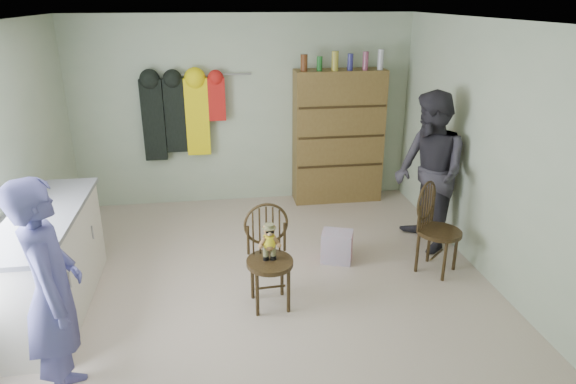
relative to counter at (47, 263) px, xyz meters
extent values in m
plane|color=#C2B09C|center=(1.95, 0.00, -0.47)|extent=(5.00, 5.00, 0.00)
plane|color=#B2BFA0|center=(1.95, 2.50, 0.78)|extent=(4.50, 0.00, 4.50)
plane|color=#B2BFA0|center=(4.20, 0.00, 0.78)|extent=(0.00, 5.00, 5.00)
plane|color=white|center=(1.95, 0.00, 2.03)|extent=(5.00, 5.00, 0.00)
cube|color=silver|center=(0.00, 0.00, -0.02)|extent=(0.60, 1.80, 0.90)
cube|color=slate|center=(0.00, 0.00, 0.45)|extent=(0.64, 1.86, 0.04)
cylinder|color=#99999E|center=(0.31, -0.45, 0.07)|extent=(0.02, 0.02, 0.14)
cylinder|color=#99999E|center=(0.31, 0.45, 0.07)|extent=(0.02, 0.02, 0.14)
cylinder|color=#392914|center=(1.97, -0.24, -0.03)|extent=(0.45, 0.45, 0.04)
cylinder|color=#392914|center=(1.84, -0.39, -0.26)|extent=(0.03, 0.03, 0.43)
cylinder|color=#392914|center=(2.12, -0.37, -0.26)|extent=(0.03, 0.03, 0.43)
cylinder|color=#392914|center=(1.82, -0.09, -0.26)|extent=(0.03, 0.03, 0.43)
cylinder|color=#392914|center=(2.10, -0.08, -0.26)|extent=(0.03, 0.03, 0.43)
torus|color=#392914|center=(1.96, -0.07, 0.28)|extent=(0.41, 0.05, 0.41)
cylinder|color=#392914|center=(1.79, -0.09, 0.14)|extent=(0.03, 0.03, 0.28)
cylinder|color=#392914|center=(2.13, -0.06, 0.14)|extent=(0.03, 0.03, 0.28)
cylinder|color=yellow|center=(1.97, -0.22, 0.18)|extent=(0.11, 0.11, 0.10)
cylinder|color=#475128|center=(1.97, -0.22, 0.08)|extent=(0.07, 0.07, 0.16)
sphere|color=#9E7042|center=(1.97, -0.22, 0.28)|extent=(0.10, 0.10, 0.10)
cylinder|color=#475128|center=(1.97, -0.22, 0.33)|extent=(0.09, 0.09, 0.03)
cube|color=black|center=(1.97, -0.26, 0.29)|extent=(0.07, 0.01, 0.02)
cylinder|color=#392914|center=(3.75, 0.15, -0.03)|extent=(0.60, 0.60, 0.04)
cylinder|color=#392914|center=(3.74, -0.05, -0.26)|extent=(0.03, 0.03, 0.42)
cylinder|color=#392914|center=(3.95, 0.14, -0.26)|extent=(0.03, 0.03, 0.42)
cylinder|color=#392914|center=(3.54, 0.16, -0.26)|extent=(0.03, 0.03, 0.42)
cylinder|color=#392914|center=(3.75, 0.35, -0.26)|extent=(0.03, 0.03, 0.42)
torus|color=#392914|center=(3.63, 0.27, 0.28)|extent=(0.32, 0.30, 0.41)
cylinder|color=#392914|center=(3.52, 0.15, 0.14)|extent=(0.03, 0.03, 0.28)
cylinder|color=#392914|center=(3.77, 0.38, 0.14)|extent=(0.03, 0.03, 0.28)
cube|color=#E5727F|center=(2.78, 0.51, -0.30)|extent=(0.39, 0.34, 0.34)
imported|color=#484783|center=(0.41, -1.16, 0.36)|extent=(0.54, 0.69, 1.67)
imported|color=#2D2B33|center=(3.84, 0.71, 0.42)|extent=(0.75, 0.92, 1.78)
cube|color=brown|center=(3.20, 2.30, 0.43)|extent=(1.20, 0.38, 1.80)
cube|color=#392914|center=(3.20, 2.11, 0.08)|extent=(1.16, 0.02, 0.03)
cube|color=#392914|center=(3.20, 2.11, 0.48)|extent=(1.16, 0.02, 0.03)
cube|color=#392914|center=(3.20, 2.11, 0.88)|extent=(1.16, 0.02, 0.03)
cylinder|color=#592D14|center=(2.70, 2.20, 1.43)|extent=(0.09, 0.09, 0.21)
cylinder|color=#19591E|center=(2.90, 2.20, 1.42)|extent=(0.07, 0.07, 0.18)
cylinder|color=#A59933|center=(3.10, 2.20, 1.45)|extent=(0.09, 0.09, 0.24)
cylinder|color=navy|center=(3.30, 2.20, 1.43)|extent=(0.07, 0.07, 0.21)
cylinder|color=#8C3F59|center=(3.50, 2.20, 1.44)|extent=(0.07, 0.07, 0.23)
cylinder|color=#B2B2B7|center=(3.70, 2.20, 1.46)|extent=(0.08, 0.08, 0.26)
cylinder|color=#99999E|center=(1.55, 2.44, 1.28)|extent=(1.00, 0.02, 0.02)
cube|color=black|center=(0.77, 2.38, 0.72)|extent=(0.28, 0.10, 1.05)
cube|color=black|center=(1.05, 2.38, 0.77)|extent=(0.26, 0.10, 0.95)
cube|color=yellow|center=(1.33, 2.38, 0.75)|extent=(0.30, 0.10, 1.00)
cube|color=red|center=(1.59, 2.38, 0.97)|extent=(0.22, 0.10, 0.55)
camera|label=1|loc=(1.53, -4.30, 2.22)|focal=32.00mm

